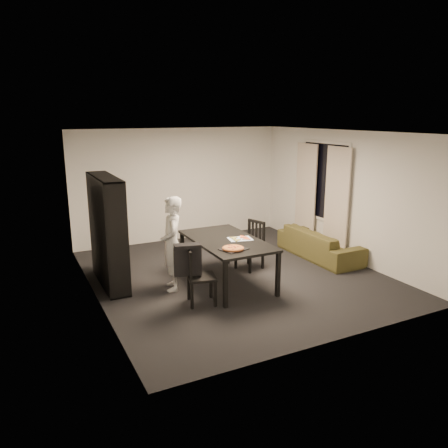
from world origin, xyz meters
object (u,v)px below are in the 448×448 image
person (172,244)px  pepperoni_pizza (233,248)px  bookshelf (108,231)px  baking_tray (234,249)px  chair_right (253,241)px  dining_table (227,243)px  chair_left (196,272)px  sofa (320,243)px

person → pepperoni_pizza: person is taller
bookshelf → baking_tray: size_ratio=4.75×
chair_right → bookshelf: bearing=-117.0°
bookshelf → baking_tray: bookshelf is taller
bookshelf → chair_right: size_ratio=2.05×
bookshelf → baking_tray: bearing=-40.7°
dining_table → baking_tray: bearing=-105.6°
bookshelf → chair_left: bearing=-55.0°
bookshelf → chair_left: 1.83m
person → chair_right: bearing=116.0°
chair_left → pepperoni_pizza: bearing=-75.8°
person → baking_tray: 1.07m
chair_left → pepperoni_pizza: chair_left is taller
bookshelf → pepperoni_pizza: (1.67, -1.46, -0.13)m
baking_tray → chair_right: bearing=47.3°
chair_right → person: 1.79m
chair_left → chair_right: (1.63, 1.06, 0.01)m
dining_table → baking_tray: baking_tray is taller
sofa → baking_tray: bearing=111.1°
chair_right → person: (-1.74, -0.31, 0.27)m
chair_right → baking_tray: 1.45m
person → bookshelf: bearing=-112.4°
chair_right → baking_tray: chair_right is taller
baking_tray → chair_left: bearing=-179.2°
chair_right → sofa: chair_right is taller
bookshelf → pepperoni_pizza: size_ratio=5.43×
person → pepperoni_pizza: (0.76, -0.74, 0.02)m
dining_table → pepperoni_pizza: (-0.17, -0.57, 0.10)m
chair_left → sofa: chair_left is taller
sofa → dining_table: bearing=100.1°
bookshelf → sofa: size_ratio=0.95×
baking_tray → sofa: size_ratio=0.20×
bookshelf → sofa: (4.22, -0.46, -0.66)m
dining_table → baking_tray: 0.59m
chair_left → sofa: 3.36m
chair_right → baking_tray: (-0.96, -1.05, 0.27)m
dining_table → chair_left: (-0.82, -0.57, -0.21)m
chair_left → sofa: bearing=-58.6°
sofa → chair_right: bearing=87.7°
dining_table → person: 0.96m
dining_table → chair_right: 0.96m
dining_table → pepperoni_pizza: pepperoni_pizza is taller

